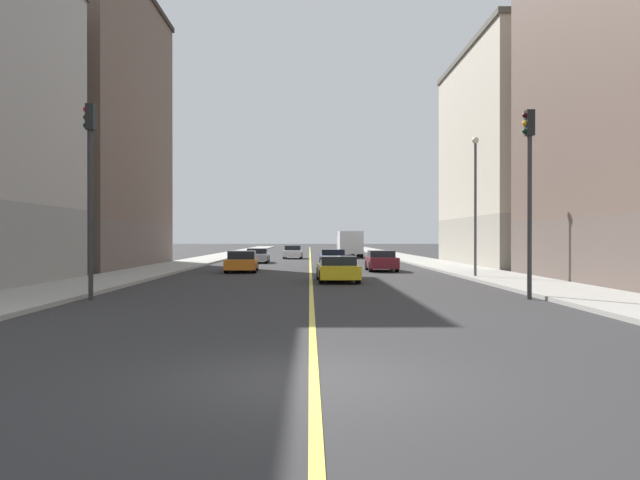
% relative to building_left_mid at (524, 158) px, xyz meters
% --- Properties ---
extents(ground_plane, '(400.00, 400.00, 0.00)m').
position_rel_building_left_mid_xyz_m(ground_plane, '(-16.60, -38.14, -8.31)').
color(ground_plane, '#2D2C2D').
rests_on(ground_plane, ground).
extents(sidewalk_left, '(3.82, 168.00, 0.15)m').
position_rel_building_left_mid_xyz_m(sidewalk_left, '(-6.65, 10.86, -8.24)').
color(sidewalk_left, '#9E9B93').
rests_on(sidewalk_left, ground).
extents(sidewalk_right, '(3.82, 168.00, 0.15)m').
position_rel_building_left_mid_xyz_m(sidewalk_right, '(-26.55, 10.86, -8.24)').
color(sidewalk_right, '#9E9B93').
rests_on(sidewalk_right, ground).
extents(lane_center_stripe, '(0.16, 154.00, 0.01)m').
position_rel_building_left_mid_xyz_m(lane_center_stripe, '(-16.60, 10.86, -8.30)').
color(lane_center_stripe, '#E5D14C').
rests_on(lane_center_stripe, ground).
extents(building_left_mid, '(9.77, 18.49, 16.60)m').
position_rel_building_left_mid_xyz_m(building_left_mid, '(0.00, 0.00, 0.00)').
color(building_left_mid, '#9D9688').
rests_on(building_left_mid, ground).
extents(building_right_midblock, '(9.77, 18.56, 20.20)m').
position_rel_building_left_mid_xyz_m(building_right_midblock, '(-33.19, -3.45, 1.80)').
color(building_right_midblock, brown).
rests_on(building_right_midblock, ground).
extents(traffic_light_left_near, '(0.40, 0.32, 6.63)m').
position_rel_building_left_mid_xyz_m(traffic_light_left_near, '(-8.97, -26.03, -4.07)').
color(traffic_light_left_near, '#2D2D2D').
rests_on(traffic_light_left_near, ground).
extents(traffic_light_right_near, '(0.40, 0.32, 6.78)m').
position_rel_building_left_mid_xyz_m(traffic_light_right_near, '(-24.25, -26.03, -3.98)').
color(traffic_light_right_near, '#2D2D2D').
rests_on(traffic_light_right_near, ground).
extents(street_lamp_left_near, '(0.36, 0.36, 7.30)m').
position_rel_building_left_mid_xyz_m(street_lamp_left_near, '(-7.95, -15.31, -3.75)').
color(street_lamp_left_near, '#4C4C51').
rests_on(street_lamp_left_near, ground).
extents(car_white, '(1.96, 4.13, 1.35)m').
position_rel_building_left_mid_xyz_m(car_white, '(-18.37, 15.66, -7.65)').
color(car_white, white).
rests_on(car_white, ground).
extents(car_orange, '(2.07, 4.45, 1.32)m').
position_rel_building_left_mid_xyz_m(car_orange, '(-20.91, -8.80, -7.67)').
color(car_orange, orange).
rests_on(car_orange, ground).
extents(car_teal, '(1.95, 4.52, 1.25)m').
position_rel_building_left_mid_xyz_m(car_teal, '(-12.22, 27.71, -7.70)').
color(car_teal, '#196670').
rests_on(car_teal, ground).
extents(car_blue, '(1.87, 4.54, 1.32)m').
position_rel_building_left_mid_xyz_m(car_blue, '(-15.01, -3.58, -7.65)').
color(car_blue, '#23389E').
rests_on(car_blue, ground).
extents(car_maroon, '(1.88, 3.98, 1.32)m').
position_rel_building_left_mid_xyz_m(car_maroon, '(-12.02, -7.84, -7.65)').
color(car_maroon, maroon).
rests_on(car_maroon, ground).
extents(car_silver, '(2.00, 4.62, 1.23)m').
position_rel_building_left_mid_xyz_m(car_silver, '(-21.14, 5.36, -7.71)').
color(car_silver, silver).
rests_on(car_silver, ground).
extents(car_yellow, '(2.04, 4.51, 1.25)m').
position_rel_building_left_mid_xyz_m(car_yellow, '(-15.29, -17.30, -7.69)').
color(car_yellow, gold).
rests_on(car_yellow, ground).
extents(box_truck, '(2.56, 7.12, 2.84)m').
position_rel_building_left_mid_xyz_m(box_truck, '(-12.30, 19.15, -6.77)').
color(box_truck, beige).
rests_on(box_truck, ground).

